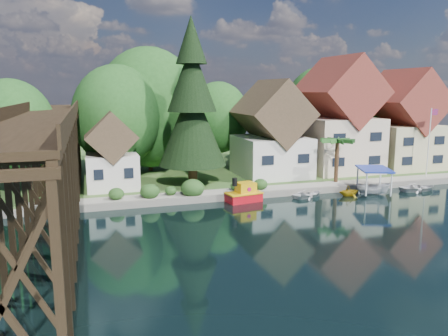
% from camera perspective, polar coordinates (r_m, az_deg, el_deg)
% --- Properties ---
extents(ground, '(140.00, 140.00, 0.00)m').
position_cam_1_polar(ground, '(34.48, 5.95, -7.31)').
color(ground, black).
rests_on(ground, ground).
extents(bank, '(140.00, 52.00, 0.50)m').
position_cam_1_polar(bank, '(66.26, -5.72, 1.38)').
color(bank, '#2B5221').
rests_on(bank, ground).
extents(seawall, '(60.00, 0.40, 0.62)m').
position_cam_1_polar(seawall, '(43.02, 6.66, -3.36)').
color(seawall, slate).
rests_on(seawall, ground).
extents(promenade, '(50.00, 2.60, 0.06)m').
position_cam_1_polar(promenade, '(44.94, 8.32, -2.53)').
color(promenade, gray).
rests_on(promenade, bank).
extents(trestle_bridge, '(4.12, 44.18, 9.30)m').
position_cam_1_polar(trestle_bridge, '(35.79, -21.77, 1.45)').
color(trestle_bridge, black).
rests_on(trestle_bridge, ground).
extents(house_left, '(7.64, 8.64, 11.02)m').
position_cam_1_polar(house_left, '(50.63, 6.20, 4.23)').
color(house_left, silver).
rests_on(house_left, bank).
extents(house_center, '(8.65, 9.18, 13.89)m').
position_cam_1_polar(house_center, '(55.15, 14.67, 5.78)').
color(house_center, beige).
rests_on(house_center, bank).
extents(house_right, '(8.15, 8.64, 12.45)m').
position_cam_1_polar(house_right, '(60.05, 22.24, 5.08)').
color(house_right, '#C5BB8E').
rests_on(house_right, bank).
extents(shed, '(5.09, 5.40, 7.85)m').
position_cam_1_polar(shed, '(45.18, -14.46, 1.57)').
color(shed, silver).
rests_on(shed, bank).
extents(bg_trees, '(49.90, 13.30, 10.57)m').
position_cam_1_polar(bg_trees, '(53.40, -1.99, 6.90)').
color(bg_trees, '#382314').
rests_on(bg_trees, bank).
extents(shrubs, '(15.76, 2.47, 1.70)m').
position_cam_1_polar(shrubs, '(41.34, -5.01, -2.58)').
color(shrubs, '#1C3D16').
rests_on(shrubs, bank).
extents(conifer, '(6.96, 6.96, 17.14)m').
position_cam_1_polar(conifer, '(45.04, -4.20, 8.14)').
color(conifer, '#382314').
rests_on(conifer, bank).
extents(palm_tree, '(4.38, 4.38, 5.00)m').
position_cam_1_polar(palm_tree, '(47.93, 14.61, 3.30)').
color(palm_tree, '#382314').
rests_on(palm_tree, bank).
extents(flagpole, '(1.21, 0.33, 7.83)m').
position_cam_1_polar(flagpole, '(54.34, 25.34, 3.89)').
color(flagpole, white).
rests_on(flagpole, bank).
extents(tugboat, '(3.57, 2.34, 2.40)m').
position_cam_1_polar(tugboat, '(40.92, 2.64, -3.42)').
color(tugboat, '#B40C16').
rests_on(tugboat, ground).
extents(boat_white_a, '(4.15, 3.50, 0.73)m').
position_cam_1_polar(boat_white_a, '(43.54, 10.97, -3.24)').
color(boat_white_a, silver).
rests_on(boat_white_a, ground).
extents(boat_canopy, '(4.15, 4.89, 2.67)m').
position_cam_1_polar(boat_canopy, '(46.02, 18.94, -1.89)').
color(boat_canopy, silver).
rests_on(boat_canopy, ground).
extents(boat_yellow, '(2.29, 1.99, 1.18)m').
position_cam_1_polar(boat_yellow, '(44.84, 16.03, -2.77)').
color(boat_yellow, gold).
rests_on(boat_yellow, ground).
extents(boat_white_b, '(4.04, 2.93, 0.82)m').
position_cam_1_polar(boat_white_b, '(49.59, 24.06, -2.26)').
color(boat_white_b, silver).
rests_on(boat_white_b, ground).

